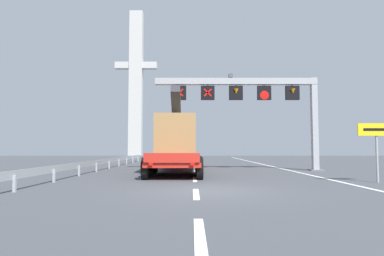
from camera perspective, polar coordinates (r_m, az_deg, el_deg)
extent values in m
plane|color=#424449|center=(11.99, 2.93, -10.98)|extent=(112.00, 112.00, 0.00)
cube|color=silver|center=(6.07, 1.39, -18.25)|extent=(0.20, 2.60, 0.01)
cube|color=silver|center=(11.16, 0.74, -11.50)|extent=(0.20, 2.60, 0.01)
cube|color=silver|center=(16.31, 0.51, -9.00)|extent=(0.20, 2.60, 0.01)
cube|color=silver|center=(21.48, 0.39, -7.69)|extent=(0.20, 2.60, 0.01)
cube|color=silver|center=(26.65, 0.32, -6.90)|extent=(0.20, 2.60, 0.01)
cube|color=silver|center=(31.83, 0.27, -6.36)|extent=(0.20, 2.60, 0.01)
cube|color=silver|center=(37.00, 0.24, -5.97)|extent=(0.20, 2.60, 0.01)
cube|color=silver|center=(42.18, 0.21, -5.68)|extent=(0.20, 2.60, 0.01)
cube|color=silver|center=(47.36, 0.19, -5.45)|extent=(0.20, 2.60, 0.01)
cube|color=silver|center=(52.54, 0.17, -5.27)|extent=(0.20, 2.60, 0.01)
cube|color=silver|center=(57.72, 0.16, -5.12)|extent=(0.20, 2.60, 0.01)
cube|color=silver|center=(62.91, 0.15, -4.99)|extent=(0.20, 2.60, 0.01)
cube|color=silver|center=(68.09, 0.14, -4.88)|extent=(0.20, 2.60, 0.01)
cube|color=silver|center=(24.87, 16.01, -7.00)|extent=(0.20, 63.00, 0.01)
cube|color=#9EA0A5|center=(24.29, 20.76, 0.69)|extent=(0.40, 0.40, 6.51)
cube|color=slate|center=(24.28, 20.93, -6.90)|extent=(0.90, 0.90, 0.08)
cube|color=#9EA0A5|center=(23.35, 7.73, 8.10)|extent=(11.40, 0.44, 0.44)
cube|color=#4C4C51|center=(23.39, 6.82, 9.08)|extent=(0.28, 0.40, 0.28)
cube|color=black|center=(24.06, 17.25, 5.91)|extent=(0.96, 0.24, 0.99)
cube|color=#9EA0A5|center=(24.15, 17.22, 7.18)|extent=(0.08, 0.08, 0.16)
cone|color=orange|center=(23.95, 17.34, 6.19)|extent=(0.35, 0.35, 0.35)
cube|color=black|center=(23.55, 12.58, 6.04)|extent=(0.96, 0.24, 0.99)
cube|color=#9EA0A5|center=(23.64, 12.56, 7.34)|extent=(0.08, 0.08, 0.16)
cone|color=red|center=(23.39, 12.66, 5.66)|extent=(0.61, 0.02, 0.61)
cube|color=black|center=(23.20, 7.74, 6.13)|extent=(0.96, 0.24, 0.99)
cube|color=#9EA0A5|center=(23.30, 7.73, 7.45)|extent=(0.08, 0.08, 0.16)
cone|color=orange|center=(23.09, 7.78, 6.42)|extent=(0.35, 0.35, 0.35)
cube|color=black|center=(23.02, 2.79, 6.18)|extent=(0.96, 0.24, 0.99)
cube|color=#9EA0A5|center=(23.12, 2.79, 7.51)|extent=(0.08, 0.08, 0.16)
cube|color=red|center=(22.89, 2.81, 6.23)|extent=(0.59, 0.02, 0.59)
cube|color=red|center=(22.89, 2.81, 6.23)|extent=(0.59, 0.02, 0.59)
cube|color=black|center=(23.01, -2.20, 6.18)|extent=(0.96, 0.24, 0.99)
cube|color=#9EA0A5|center=(23.11, -2.20, 7.51)|extent=(0.08, 0.08, 0.16)
cube|color=red|center=(22.88, -2.22, 6.23)|extent=(0.59, 0.02, 0.59)
cube|color=red|center=(22.88, -2.22, 6.23)|extent=(0.59, 0.02, 0.59)
cube|color=red|center=(20.66, -2.74, -5.84)|extent=(2.87, 10.42, 0.24)
cube|color=red|center=(15.38, -3.56, -5.23)|extent=(2.66, 0.10, 0.44)
cylinder|color=black|center=(16.31, -8.19, -7.05)|extent=(0.33, 1.10, 1.10)
cylinder|color=black|center=(16.16, 1.41, -7.11)|extent=(0.33, 1.10, 1.10)
cylinder|color=black|center=(17.35, -7.71, -6.84)|extent=(0.33, 1.10, 1.10)
cylinder|color=black|center=(17.21, 1.30, -6.90)|extent=(0.33, 1.10, 1.10)
cylinder|color=black|center=(18.39, -7.29, -6.66)|extent=(0.33, 1.10, 1.10)
cylinder|color=black|center=(18.26, 1.21, -6.71)|extent=(0.33, 1.10, 1.10)
cylinder|color=black|center=(19.43, -6.92, -6.49)|extent=(0.33, 1.10, 1.10)
cylinder|color=black|center=(19.31, 1.12, -6.54)|extent=(0.33, 1.10, 1.10)
cylinder|color=black|center=(20.47, -6.58, -6.35)|extent=(0.33, 1.10, 1.10)
cylinder|color=black|center=(20.36, 1.04, -6.39)|extent=(0.33, 1.10, 1.10)
cube|color=red|center=(27.74, -2.12, -2.44)|extent=(2.60, 3.22, 3.10)
cube|color=black|center=(27.77, -2.12, -1.00)|extent=(2.63, 3.24, 0.60)
cylinder|color=black|center=(28.70, -4.66, -5.56)|extent=(0.35, 1.10, 1.10)
cylinder|color=black|center=(28.63, 0.51, -5.58)|extent=(0.35, 1.10, 1.10)
cylinder|color=black|center=(26.71, -4.98, -5.71)|extent=(0.35, 1.10, 1.10)
cylinder|color=black|center=(26.63, 0.58, -5.73)|extent=(0.35, 1.10, 1.10)
cube|color=#9E7A47|center=(21.05, -2.68, -1.80)|extent=(2.42, 5.74, 2.70)
cube|color=#2D2D33|center=(20.35, -2.77, 3.77)|extent=(0.58, 2.95, 2.29)
cube|color=red|center=(15.43, -7.23, -6.32)|extent=(0.20, 0.06, 0.12)
cube|color=red|center=(15.32, 0.11, -6.37)|extent=(0.20, 0.06, 0.12)
cylinder|color=#9EA0A5|center=(16.91, 29.75, -3.82)|extent=(0.10, 0.10, 2.67)
cube|color=yellow|center=(16.88, 29.74, -0.23)|extent=(1.72, 0.06, 0.56)
cube|color=black|center=(16.85, 29.80, -0.23)|extent=(1.24, 0.01, 0.12)
cube|color=#999EA3|center=(25.41, -14.44, -5.60)|extent=(0.04, 29.44, 0.32)
cube|color=#999EA3|center=(13.16, -28.71, -8.57)|extent=(0.10, 0.10, 0.60)
cube|color=#999EA3|center=(16.10, -23.06, -7.73)|extent=(0.10, 0.10, 0.60)
cube|color=#999EA3|center=(19.14, -19.20, -7.11)|extent=(0.10, 0.10, 0.60)
cube|color=#999EA3|center=(22.26, -16.41, -6.65)|extent=(0.10, 0.10, 0.60)
cube|color=#999EA3|center=(25.41, -14.31, -6.28)|extent=(0.10, 0.10, 0.60)
cube|color=#999EA3|center=(28.59, -12.68, -5.99)|extent=(0.10, 0.10, 0.60)
cube|color=#999EA3|center=(31.78, -11.38, -5.76)|extent=(0.10, 0.10, 0.60)
cube|color=#999EA3|center=(35.00, -10.32, -5.57)|extent=(0.10, 0.10, 0.60)
cube|color=#999EA3|center=(38.22, -9.44, -5.41)|extent=(0.10, 0.10, 0.60)
cube|color=#B7B7B2|center=(71.69, -9.80, 7.83)|extent=(2.80, 2.00, 31.33)
cube|color=#B7B7B2|center=(72.52, -9.76, 10.74)|extent=(9.00, 1.60, 1.40)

